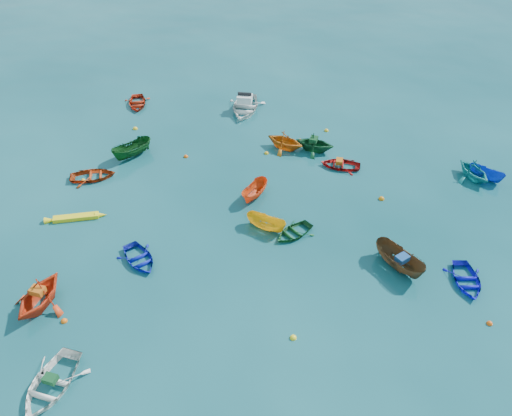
{
  "coord_description": "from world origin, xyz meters",
  "views": [
    {
      "loc": [
        -0.26,
        -19.21,
        20.0
      ],
      "look_at": [
        0.0,
        5.0,
        0.4
      ],
      "focal_mm": 35.0,
      "sensor_mm": 36.0,
      "label": 1
    }
  ],
  "objects_px": {
    "dinghy_white_near": "(52,387)",
    "motorboat_white": "(245,110)",
    "dinghy_blue_sw": "(140,261)",
    "dinghy_blue_se": "(466,283)",
    "kayak_yellow": "(76,219)"
  },
  "relations": [
    {
      "from": "dinghy_blue_se",
      "to": "motorboat_white",
      "type": "relative_size",
      "value": 0.64
    },
    {
      "from": "dinghy_blue_se",
      "to": "kayak_yellow",
      "type": "relative_size",
      "value": 0.83
    },
    {
      "from": "dinghy_blue_sw",
      "to": "kayak_yellow",
      "type": "bearing_deg",
      "value": 106.43
    },
    {
      "from": "dinghy_white_near",
      "to": "dinghy_blue_se",
      "type": "bearing_deg",
      "value": 33.07
    },
    {
      "from": "dinghy_blue_sw",
      "to": "kayak_yellow",
      "type": "xyz_separation_m",
      "value": [
        -4.57,
        3.74,
        0.0
      ]
    },
    {
      "from": "dinghy_blue_sw",
      "to": "dinghy_blue_se",
      "type": "xyz_separation_m",
      "value": [
        17.83,
        -1.81,
        0.0
      ]
    },
    {
      "from": "dinghy_white_near",
      "to": "motorboat_white",
      "type": "distance_m",
      "value": 26.93
    },
    {
      "from": "dinghy_blue_sw",
      "to": "motorboat_white",
      "type": "relative_size",
      "value": 0.64
    },
    {
      "from": "dinghy_blue_sw",
      "to": "dinghy_white_near",
      "type": "distance_m",
      "value": 8.21
    },
    {
      "from": "dinghy_white_near",
      "to": "dinghy_blue_se",
      "type": "relative_size",
      "value": 1.25
    },
    {
      "from": "dinghy_blue_se",
      "to": "kayak_yellow",
      "type": "height_order",
      "value": "dinghy_blue_se"
    },
    {
      "from": "kayak_yellow",
      "to": "motorboat_white",
      "type": "bearing_deg",
      "value": -45.54
    },
    {
      "from": "dinghy_blue_sw",
      "to": "kayak_yellow",
      "type": "distance_m",
      "value": 5.91
    },
    {
      "from": "dinghy_blue_sw",
      "to": "kayak_yellow",
      "type": "height_order",
      "value": "dinghy_blue_sw"
    },
    {
      "from": "dinghy_blue_sw",
      "to": "dinghy_white_near",
      "type": "bearing_deg",
      "value": -142.32
    }
  ]
}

